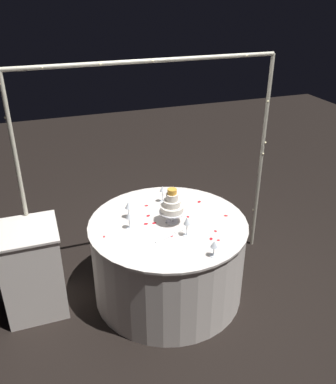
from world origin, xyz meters
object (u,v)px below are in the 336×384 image
(wine_glass_3, at_px, (129,206))
(tiered_cake, at_px, (172,206))
(wine_glass_2, at_px, (163,190))
(wine_glass_5, at_px, (187,222))
(side_table, at_px, (33,270))
(decorative_arch, at_px, (152,138))
(main_table, at_px, (168,258))
(wine_glass_1, at_px, (214,245))
(wine_glass_0, at_px, (129,216))
(wine_glass_4, at_px, (173,191))
(cake_knife, at_px, (171,235))

(wine_glass_3, bearing_deg, tiered_cake, -30.98)
(wine_glass_2, distance_m, wine_glass_5, 0.61)
(side_table, bearing_deg, decorative_arch, 11.44)
(main_table, distance_m, wine_glass_1, 0.76)
(tiered_cake, bearing_deg, wine_glass_0, 175.30)
(main_table, distance_m, wine_glass_4, 0.62)
(wine_glass_3, bearing_deg, wine_glass_0, -103.41)
(side_table, distance_m, wine_glass_4, 1.42)
(side_table, bearing_deg, wine_glass_0, -11.29)
(wine_glass_4, xyz_separation_m, cake_knife, (-0.21, -0.52, -0.12))
(main_table, bearing_deg, wine_glass_4, 62.87)
(wine_glass_2, bearing_deg, cake_knife, -101.52)
(decorative_arch, relative_size, wine_glass_3, 14.80)
(wine_glass_4, bearing_deg, wine_glass_1, -89.97)
(decorative_arch, xyz_separation_m, wine_glass_4, (0.17, -0.10, -0.50))
(wine_glass_1, xyz_separation_m, wine_glass_5, (-0.09, 0.32, 0.03))
(main_table, height_order, tiered_cake, tiered_cake)
(wine_glass_0, distance_m, wine_glass_1, 0.77)
(side_table, bearing_deg, wine_glass_5, -19.13)
(tiered_cake, height_order, wine_glass_1, tiered_cake)
(wine_glass_1, relative_size, cake_knife, 0.47)
(wine_glass_5, xyz_separation_m, cake_knife, (-0.12, 0.04, -0.13))
(decorative_arch, height_order, tiered_cake, decorative_arch)
(main_table, relative_size, cake_knife, 4.88)
(wine_glass_4, bearing_deg, main_table, -117.13)
(decorative_arch, bearing_deg, wine_glass_4, -31.38)
(tiered_cake, distance_m, wine_glass_2, 0.38)
(cake_knife, bearing_deg, wine_glass_3, 123.01)
(side_table, distance_m, tiered_cake, 1.32)
(tiered_cake, xyz_separation_m, wine_glass_0, (-0.37, 0.03, -0.05))
(decorative_arch, relative_size, side_table, 2.87)
(main_table, height_order, cake_knife, cake_knife)
(tiered_cake, bearing_deg, cake_knife, -111.26)
(main_table, bearing_deg, cake_knife, -101.31)
(tiered_cake, xyz_separation_m, cake_knife, (-0.08, -0.19, -0.16))
(main_table, relative_size, wine_glass_5, 7.89)
(wine_glass_5, bearing_deg, side_table, 160.87)
(wine_glass_2, bearing_deg, wine_glass_3, -154.40)
(tiered_cake, bearing_deg, wine_glass_3, 149.02)
(side_table, distance_m, wine_glass_1, 1.59)
(wine_glass_2, distance_m, cake_knife, 0.59)
(wine_glass_2, xyz_separation_m, cake_knife, (-0.12, -0.57, -0.12))
(wine_glass_1, xyz_separation_m, cake_knife, (-0.21, 0.37, -0.09))
(wine_glass_0, xyz_separation_m, wine_glass_5, (0.41, -0.27, 0.01))
(tiered_cake, distance_m, wine_glass_3, 0.39)
(wine_glass_4, bearing_deg, cake_knife, -111.54)
(side_table, relative_size, cake_knife, 2.89)
(wine_glass_5, bearing_deg, main_table, 108.22)
(wine_glass_4, distance_m, wine_glass_5, 0.57)
(cake_knife, bearing_deg, wine_glass_5, -19.12)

